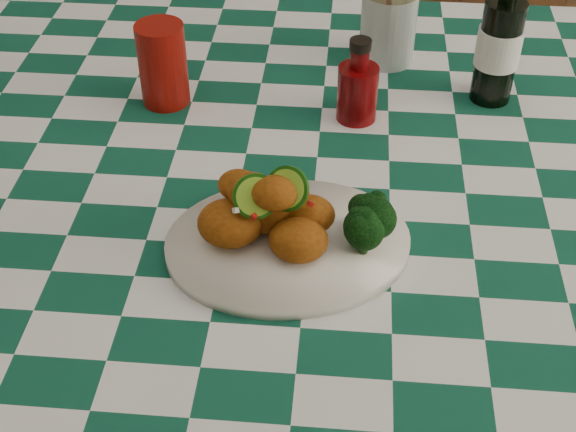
# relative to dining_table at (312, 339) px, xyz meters

# --- Properties ---
(dining_table) EXTENTS (1.66, 1.06, 0.79)m
(dining_table) POSITION_rel_dining_table_xyz_m (0.00, 0.00, 0.00)
(dining_table) COLOR #0E4834
(dining_table) RESTS_ON ground
(plate) EXTENTS (0.34, 0.29, 0.02)m
(plate) POSITION_rel_dining_table_xyz_m (-0.02, -0.20, 0.40)
(plate) COLOR silver
(plate) RESTS_ON dining_table
(fried_chicken_pile) EXTENTS (0.15, 0.11, 0.10)m
(fried_chicken_pile) POSITION_rel_dining_table_xyz_m (-0.04, -0.20, 0.46)
(fried_chicken_pile) COLOR #954C0E
(fried_chicken_pile) RESTS_ON plate
(broccoli_side) EXTENTS (0.07, 0.07, 0.06)m
(broccoli_side) POSITION_rel_dining_table_xyz_m (0.07, -0.19, 0.44)
(broccoli_side) COLOR black
(broccoli_side) RESTS_ON plate
(red_tumbler) EXTENTS (0.08, 0.08, 0.13)m
(red_tumbler) POSITION_rel_dining_table_xyz_m (-0.24, 0.13, 0.46)
(red_tumbler) COLOR maroon
(red_tumbler) RESTS_ON dining_table
(ketchup_bottle) EXTENTS (0.08, 0.08, 0.13)m
(ketchup_bottle) POSITION_rel_dining_table_xyz_m (0.05, 0.11, 0.46)
(ketchup_bottle) COLOR #590406
(ketchup_bottle) RESTS_ON dining_table
(mason_jar) EXTENTS (0.12, 0.12, 0.13)m
(mason_jar) POSITION_rel_dining_table_xyz_m (0.10, 0.29, 0.46)
(mason_jar) COLOR #B2BCBA
(mason_jar) RESTS_ON dining_table
(beer_bottle) EXTENTS (0.07, 0.07, 0.23)m
(beer_bottle) POSITION_rel_dining_table_xyz_m (0.26, 0.18, 0.51)
(beer_bottle) COLOR black
(beer_bottle) RESTS_ON dining_table
(wooden_chair_left) EXTENTS (0.59, 0.60, 0.99)m
(wooden_chair_left) POSITION_rel_dining_table_xyz_m (-0.23, 0.76, 0.10)
(wooden_chair_left) COLOR #472814
(wooden_chair_left) RESTS_ON ground
(wooden_chair_right) EXTENTS (0.46, 0.48, 0.92)m
(wooden_chair_right) POSITION_rel_dining_table_xyz_m (0.35, 0.72, 0.07)
(wooden_chair_right) COLOR #472814
(wooden_chair_right) RESTS_ON ground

